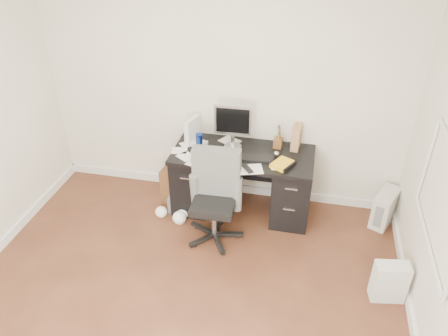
{
  "coord_description": "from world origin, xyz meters",
  "views": [
    {
      "loc": [
        0.95,
        -2.29,
        3.12
      ],
      "look_at": [
        0.19,
        1.2,
        0.83
      ],
      "focal_mm": 35.0,
      "sensor_mm": 36.0,
      "label": 1
    }
  ],
  "objects_px": {
    "lcd_monitor": "(233,127)",
    "wicker_basket": "(185,182)",
    "pc_tower": "(385,208)",
    "desk": "(242,180)",
    "keyboard": "(255,158)",
    "office_chair": "(214,200)"
  },
  "relations": [
    {
      "from": "office_chair",
      "to": "pc_tower",
      "type": "xyz_separation_m",
      "value": [
        1.76,
        0.64,
        -0.3
      ]
    },
    {
      "from": "wicker_basket",
      "to": "keyboard",
      "type": "bearing_deg",
      "value": -11.58
    },
    {
      "from": "pc_tower",
      "to": "wicker_basket",
      "type": "distance_m",
      "value": 2.25
    },
    {
      "from": "office_chair",
      "to": "pc_tower",
      "type": "relative_size",
      "value": 2.51
    },
    {
      "from": "desk",
      "to": "office_chair",
      "type": "xyz_separation_m",
      "value": [
        -0.19,
        -0.53,
        0.09
      ]
    },
    {
      "from": "pc_tower",
      "to": "lcd_monitor",
      "type": "bearing_deg",
      "value": -154.85
    },
    {
      "from": "keyboard",
      "to": "office_chair",
      "type": "distance_m",
      "value": 0.62
    },
    {
      "from": "lcd_monitor",
      "to": "keyboard",
      "type": "bearing_deg",
      "value": -36.66
    },
    {
      "from": "keyboard",
      "to": "office_chair",
      "type": "xyz_separation_m",
      "value": [
        -0.34,
        -0.44,
        -0.27
      ]
    },
    {
      "from": "lcd_monitor",
      "to": "wicker_basket",
      "type": "distance_m",
      "value": 0.96
    },
    {
      "from": "keyboard",
      "to": "wicker_basket",
      "type": "bearing_deg",
      "value": 163.89
    },
    {
      "from": "desk",
      "to": "pc_tower",
      "type": "height_order",
      "value": "desk"
    },
    {
      "from": "lcd_monitor",
      "to": "wicker_basket",
      "type": "bearing_deg",
      "value": 179.69
    },
    {
      "from": "pc_tower",
      "to": "wicker_basket",
      "type": "relative_size",
      "value": 0.89
    },
    {
      "from": "lcd_monitor",
      "to": "keyboard",
      "type": "distance_m",
      "value": 0.41
    },
    {
      "from": "keyboard",
      "to": "office_chair",
      "type": "relative_size",
      "value": 0.4
    },
    {
      "from": "office_chair",
      "to": "desk",
      "type": "bearing_deg",
      "value": 67.96
    },
    {
      "from": "desk",
      "to": "wicker_basket",
      "type": "bearing_deg",
      "value": 173.54
    },
    {
      "from": "desk",
      "to": "pc_tower",
      "type": "xyz_separation_m",
      "value": [
        1.56,
        0.1,
        -0.2
      ]
    },
    {
      "from": "lcd_monitor",
      "to": "pc_tower",
      "type": "relative_size",
      "value": 1.28
    },
    {
      "from": "desk",
      "to": "office_chair",
      "type": "relative_size",
      "value": 1.52
    },
    {
      "from": "pc_tower",
      "to": "desk",
      "type": "bearing_deg",
      "value": -151.35
    }
  ]
}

